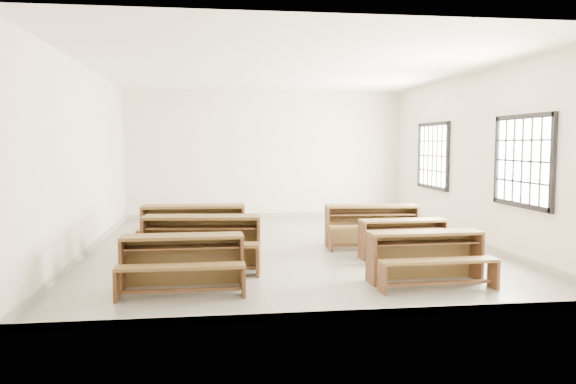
{
  "coord_description": "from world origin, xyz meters",
  "views": [
    {
      "loc": [
        -1.35,
        -9.98,
        1.88
      ],
      "look_at": [
        0.0,
        0.0,
        1.0
      ],
      "focal_mm": 35.0,
      "sensor_mm": 36.0,
      "label": 1
    }
  ],
  "objects": [
    {
      "name": "desk_set_5",
      "position": [
        1.53,
        -0.13,
        0.44
      ],
      "size": [
        1.74,
        1.0,
        0.75
      ],
      "rotation": [
        0.0,
        0.0,
        -0.08
      ],
      "color": "brown",
      "rests_on": "ground"
    },
    {
      "name": "room",
      "position": [
        0.09,
        0.0,
        2.14
      ],
      "size": [
        8.5,
        8.5,
        3.2
      ],
      "color": "slate",
      "rests_on": "ground"
    },
    {
      "name": "desk_set_0",
      "position": [
        -1.74,
        -2.77,
        0.41
      ],
      "size": [
        1.56,
        0.81,
        0.7
      ],
      "rotation": [
        0.0,
        0.0,
        -0.0
      ],
      "color": "brown",
      "rests_on": "ground"
    },
    {
      "name": "desk_set_4",
      "position": [
        1.73,
        -1.27,
        0.37
      ],
      "size": [
        1.44,
        0.77,
        0.64
      ],
      "rotation": [
        0.0,
        0.0,
        0.03
      ],
      "color": "brown",
      "rests_on": "ground"
    },
    {
      "name": "desk_set_2",
      "position": [
        -1.69,
        -0.16,
        0.47
      ],
      "size": [
        1.8,
        0.97,
        0.8
      ],
      "rotation": [
        0.0,
        0.0,
        -0.02
      ],
      "color": "brown",
      "rests_on": "ground"
    },
    {
      "name": "desk_set_1",
      "position": [
        -1.52,
        -1.56,
        0.46
      ],
      "size": [
        1.85,
        1.1,
        0.79
      ],
      "rotation": [
        0.0,
        0.0,
        -0.11
      ],
      "color": "brown",
      "rests_on": "ground"
    },
    {
      "name": "desk_set_3",
      "position": [
        1.49,
        -2.84,
        0.4
      ],
      "size": [
        1.55,
        0.83,
        0.69
      ],
      "rotation": [
        0.0,
        0.0,
        0.02
      ],
      "color": "brown",
      "rests_on": "ground"
    }
  ]
}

